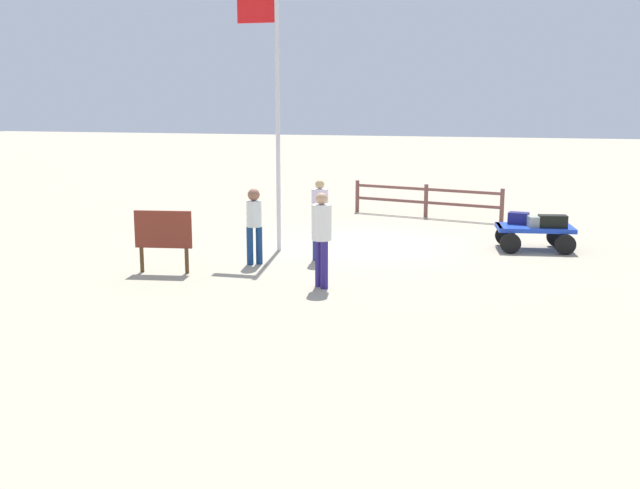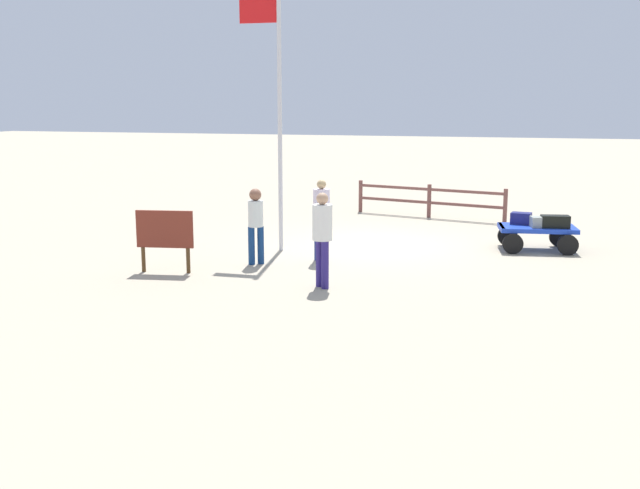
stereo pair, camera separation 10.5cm
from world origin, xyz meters
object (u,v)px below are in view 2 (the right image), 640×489
object	(u,v)px
worker_trailing	(322,231)
flagpole	(276,104)
worker_lead	(321,213)
worker_supervisor	(256,220)
suitcase_maroon	(521,218)
suitcase_dark	(542,222)
suitcase_navy	(555,222)
luggage_cart	(536,233)
signboard	(165,233)

from	to	relation	value
worker_trailing	flagpole	size ratio (longest dim) A/B	0.31
worker_lead	worker_supervisor	distance (m)	1.44
suitcase_maroon	worker_lead	size ratio (longest dim) A/B	0.28
suitcase_dark	suitcase_navy	xyz separation A→B (m)	(-0.29, -0.03, 0.02)
suitcase_dark	worker_supervisor	distance (m)	6.61
worker_lead	suitcase_maroon	bearing A→B (deg)	-145.14
worker_supervisor	worker_lead	bearing A→B (deg)	-147.34
worker_trailing	flagpole	bearing A→B (deg)	-56.46
worker_lead	worker_trailing	size ratio (longest dim) A/B	1.00
suitcase_maroon	worker_supervisor	size ratio (longest dim) A/B	0.30
luggage_cart	worker_lead	bearing A→B (deg)	30.60
luggage_cart	worker_supervisor	distance (m)	6.59
luggage_cart	worker_lead	world-z (taller)	worker_lead
worker_lead	worker_trailing	xyz separation A→B (m)	(-0.74, 2.32, 0.01)
suitcase_dark	worker_trailing	xyz separation A→B (m)	(3.79, 4.80, 0.37)
worker_lead	worker_supervisor	world-z (taller)	worker_lead
suitcase_navy	worker_trailing	size ratio (longest dim) A/B	0.38
worker_lead	luggage_cart	bearing A→B (deg)	-149.40
signboard	suitcase_maroon	bearing A→B (deg)	-143.94
suitcase_navy	flagpole	bearing A→B (deg)	15.40
worker_supervisor	signboard	size ratio (longest dim) A/B	1.28
luggage_cart	worker_lead	distance (m)	5.17
worker_trailing	signboard	distance (m)	3.42
suitcase_maroon	flagpole	size ratio (longest dim) A/B	0.09
suitcase_navy	signboard	size ratio (longest dim) A/B	0.54
worker_trailing	suitcase_maroon	bearing A→B (deg)	-122.81
luggage_cart	suitcase_maroon	bearing A→B (deg)	-30.23
luggage_cart	flagpole	xyz separation A→B (m)	(5.75, 1.79, 2.94)
flagpole	signboard	xyz separation A→B (m)	(1.32, 2.88, -2.53)
suitcase_dark	flagpole	distance (m)	6.66
suitcase_maroon	worker_trailing	size ratio (longest dim) A/B	0.28
suitcase_maroon	signboard	xyz separation A→B (m)	(6.71, 4.89, 0.11)
worker_lead	worker_supervisor	xyz separation A→B (m)	(1.21, 0.78, -0.11)
signboard	worker_lead	bearing A→B (deg)	-142.19
worker_supervisor	signboard	bearing A→B (deg)	41.64
suitcase_navy	worker_lead	distance (m)	5.45
suitcase_dark	signboard	bearing A→B (deg)	32.29
suitcase_maroon	flagpole	xyz separation A→B (m)	(5.39, 2.00, 2.64)
suitcase_maroon	signboard	bearing A→B (deg)	36.06
luggage_cart	suitcase_maroon	world-z (taller)	suitcase_maroon
luggage_cart	worker_supervisor	bearing A→B (deg)	31.05
suitcase_navy	flagpole	size ratio (longest dim) A/B	0.12
suitcase_dark	flagpole	size ratio (longest dim) A/B	0.10
worker_trailing	suitcase_navy	bearing A→B (deg)	-130.20
worker_trailing	luggage_cart	bearing A→B (deg)	-126.72
signboard	flagpole	bearing A→B (deg)	-114.60
worker_lead	suitcase_dark	bearing A→B (deg)	-151.29
luggage_cart	worker_supervisor	xyz separation A→B (m)	(5.63, 3.39, 0.53)
suitcase_navy	suitcase_dark	bearing A→B (deg)	6.72
luggage_cart	signboard	xyz separation A→B (m)	(7.07, 4.67, 0.41)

